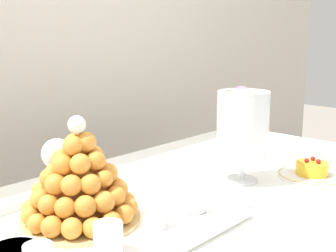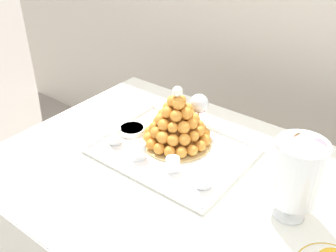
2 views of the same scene
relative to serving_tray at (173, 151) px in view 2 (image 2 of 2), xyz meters
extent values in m
cylinder|color=brown|center=(-0.46, -0.47, -0.39)|extent=(0.04, 0.04, 0.73)
cylinder|color=brown|center=(-0.46, 0.31, -0.39)|extent=(0.04, 0.04, 0.73)
cube|color=brown|center=(0.26, -0.08, -0.02)|extent=(1.56, 0.89, 0.02)
cube|color=white|center=(0.26, -0.08, -0.01)|extent=(1.62, 0.95, 0.00)
cube|color=white|center=(0.26, 0.40, -0.15)|extent=(1.62, 0.01, 0.28)
cube|color=white|center=(-0.55, -0.08, -0.15)|extent=(0.01, 0.95, 0.28)
cube|color=white|center=(0.00, 0.00, 0.00)|extent=(0.53, 0.41, 0.01)
cube|color=white|center=(0.00, -0.20, 0.01)|extent=(0.53, 0.01, 0.02)
cube|color=white|center=(0.00, 0.20, 0.01)|extent=(0.53, 0.01, 0.02)
cube|color=white|center=(-0.26, 0.00, 0.01)|extent=(0.01, 0.41, 0.02)
cube|color=white|center=(0.26, 0.00, 0.01)|extent=(0.01, 0.41, 0.02)
cylinder|color=white|center=(0.00, 0.00, 0.00)|extent=(0.37, 0.37, 0.00)
cylinder|color=tan|center=(-0.02, 0.05, 0.01)|extent=(0.26, 0.26, 0.01)
cone|color=#C2742A|center=(-0.02, 0.05, 0.10)|extent=(0.18, 0.18, 0.18)
sphere|color=orange|center=(0.09, 0.05, 0.03)|extent=(0.04, 0.04, 0.04)
sphere|color=orange|center=(0.08, 0.09, 0.03)|extent=(0.04, 0.04, 0.04)
sphere|color=orange|center=(0.06, 0.12, 0.03)|extent=(0.04, 0.04, 0.04)
sphere|color=orange|center=(0.02, 0.14, 0.03)|extent=(0.04, 0.04, 0.04)
sphere|color=orange|center=(-0.02, 0.15, 0.03)|extent=(0.04, 0.04, 0.04)
sphere|color=orange|center=(-0.06, 0.14, 0.03)|extent=(0.04, 0.04, 0.04)
sphere|color=orange|center=(-0.09, 0.12, 0.03)|extent=(0.04, 0.04, 0.04)
sphere|color=orange|center=(-0.11, 0.09, 0.03)|extent=(0.04, 0.04, 0.04)
sphere|color=orange|center=(-0.12, 0.05, 0.03)|extent=(0.04, 0.04, 0.04)
sphere|color=orange|center=(-0.11, 0.01, 0.03)|extent=(0.04, 0.04, 0.04)
sphere|color=orange|center=(-0.09, -0.03, 0.03)|extent=(0.04, 0.04, 0.04)
sphere|color=orange|center=(-0.06, -0.05, 0.03)|extent=(0.04, 0.04, 0.04)
sphere|color=orange|center=(-0.02, -0.06, 0.03)|extent=(0.04, 0.04, 0.04)
sphere|color=orange|center=(0.02, -0.05, 0.03)|extent=(0.04, 0.04, 0.04)
sphere|color=orange|center=(0.06, -0.03, 0.03)|extent=(0.04, 0.04, 0.04)
sphere|color=orange|center=(0.08, 0.01, 0.03)|extent=(0.04, 0.04, 0.04)
sphere|color=orange|center=(0.06, 0.08, 0.07)|extent=(0.04, 0.04, 0.04)
sphere|color=orange|center=(0.04, 0.11, 0.07)|extent=(0.04, 0.04, 0.04)
sphere|color=orange|center=(0.00, 0.13, 0.07)|extent=(0.04, 0.04, 0.04)
sphere|color=orange|center=(-0.04, 0.13, 0.07)|extent=(0.04, 0.04, 0.04)
sphere|color=orange|center=(-0.07, 0.11, 0.07)|extent=(0.04, 0.04, 0.04)
sphere|color=orange|center=(-0.10, 0.08, 0.07)|extent=(0.04, 0.04, 0.04)
sphere|color=orange|center=(-0.10, 0.04, 0.07)|extent=(0.04, 0.04, 0.04)
sphere|color=orange|center=(-0.09, 0.00, 0.07)|extent=(0.04, 0.04, 0.04)
sphere|color=orange|center=(-0.06, -0.02, 0.07)|extent=(0.04, 0.04, 0.04)
sphere|color=orange|center=(-0.02, -0.03, 0.07)|extent=(0.05, 0.05, 0.05)
sphere|color=orange|center=(0.02, -0.03, 0.07)|extent=(0.04, 0.04, 0.04)
sphere|color=orange|center=(0.05, 0.00, 0.07)|extent=(0.04, 0.04, 0.04)
sphere|color=orange|center=(0.06, 0.04, 0.07)|extent=(0.04, 0.04, 0.04)
sphere|color=orange|center=(0.03, 0.09, 0.10)|extent=(0.04, 0.04, 0.04)
sphere|color=orange|center=(0.00, 0.11, 0.10)|extent=(0.04, 0.04, 0.04)
sphere|color=orange|center=(-0.04, 0.10, 0.10)|extent=(0.04, 0.04, 0.04)
sphere|color=orange|center=(-0.07, 0.08, 0.10)|extent=(0.04, 0.04, 0.04)
sphere|color=orange|center=(-0.08, 0.04, 0.10)|extent=(0.04, 0.04, 0.04)
sphere|color=orange|center=(-0.06, 0.01, 0.10)|extent=(0.04, 0.04, 0.04)
sphere|color=orange|center=(-0.03, -0.01, 0.10)|extent=(0.04, 0.04, 0.04)
sphere|color=orange|center=(0.00, -0.01, 0.11)|extent=(0.04, 0.04, 0.04)
sphere|color=orange|center=(0.03, 0.02, 0.10)|extent=(0.04, 0.04, 0.04)
sphere|color=orange|center=(0.04, 0.05, 0.10)|extent=(0.04, 0.04, 0.04)
sphere|color=orange|center=(0.00, 0.08, 0.14)|extent=(0.04, 0.04, 0.04)
sphere|color=orange|center=(-0.04, 0.08, 0.14)|extent=(0.04, 0.04, 0.04)
sphere|color=orange|center=(-0.06, 0.05, 0.14)|extent=(0.04, 0.04, 0.04)
sphere|color=orange|center=(-0.04, 0.01, 0.14)|extent=(0.04, 0.04, 0.04)
sphere|color=orange|center=(0.00, 0.01, 0.14)|extent=(0.04, 0.04, 0.04)
sphere|color=orange|center=(0.02, 0.05, 0.14)|extent=(0.04, 0.04, 0.04)
sphere|color=orange|center=(-0.02, 0.07, 0.17)|extent=(0.04, 0.04, 0.04)
sphere|color=orange|center=(-0.03, 0.04, 0.17)|extent=(0.04, 0.04, 0.04)
sphere|color=orange|center=(-0.01, 0.04, 0.18)|extent=(0.04, 0.04, 0.04)
sphere|color=white|center=(-0.02, 0.05, 0.22)|extent=(0.04, 0.04, 0.04)
cylinder|color=silver|center=(-0.20, -0.09, 0.03)|extent=(0.05, 0.05, 0.06)
cylinder|color=gold|center=(-0.20, -0.09, 0.02)|extent=(0.04, 0.04, 0.02)
cylinder|color=#EAC166|center=(-0.20, -0.09, 0.04)|extent=(0.04, 0.04, 0.02)
sphere|color=brown|center=(-0.20, -0.09, 0.05)|extent=(0.01, 0.01, 0.01)
cylinder|color=silver|center=(-0.07, -0.11, 0.03)|extent=(0.06, 0.06, 0.06)
cylinder|color=gold|center=(-0.07, -0.11, 0.02)|extent=(0.05, 0.05, 0.02)
cylinder|color=#EAC166|center=(-0.07, -0.11, 0.04)|extent=(0.05, 0.05, 0.02)
sphere|color=brown|center=(-0.08, -0.10, 0.05)|extent=(0.02, 0.02, 0.02)
cylinder|color=silver|center=(0.07, -0.09, 0.03)|extent=(0.05, 0.05, 0.05)
cylinder|color=brown|center=(0.07, -0.09, 0.01)|extent=(0.04, 0.04, 0.02)
cylinder|color=#8C603D|center=(0.07, -0.09, 0.03)|extent=(0.04, 0.04, 0.01)
sphere|color=brown|center=(0.06, -0.10, 0.04)|extent=(0.01, 0.01, 0.01)
cylinder|color=silver|center=(0.19, -0.10, 0.03)|extent=(0.05, 0.05, 0.06)
cylinder|color=gold|center=(0.19, -0.10, 0.01)|extent=(0.05, 0.05, 0.02)
cylinder|color=#EAC166|center=(0.19, -0.10, 0.04)|extent=(0.05, 0.05, 0.02)
sphere|color=brown|center=(0.19, -0.10, 0.05)|extent=(0.01, 0.01, 0.01)
cylinder|color=white|center=(-0.20, 0.00, 0.01)|extent=(0.10, 0.10, 0.02)
cylinder|color=#F2CC59|center=(-0.20, 0.00, 0.02)|extent=(0.09, 0.09, 0.00)
cylinder|color=white|center=(0.46, -0.04, 0.00)|extent=(0.09, 0.09, 0.01)
cylinder|color=white|center=(0.46, -0.04, 0.03)|extent=(0.02, 0.02, 0.06)
cylinder|color=white|center=(0.46, -0.04, 0.15)|extent=(0.14, 0.14, 0.19)
cylinder|color=#F9A54C|center=(0.49, -0.03, 0.08)|extent=(0.07, 0.05, 0.07)
cylinder|color=#72B2E0|center=(0.46, -0.02, 0.08)|extent=(0.05, 0.05, 0.04)
cylinder|color=#E54C47|center=(0.45, -0.05, 0.08)|extent=(0.05, 0.05, 0.04)
cylinder|color=#F9A54C|center=(0.46, -0.07, 0.08)|extent=(0.05, 0.05, 0.04)
cylinder|color=yellow|center=(0.48, -0.02, 0.10)|extent=(0.08, 0.05, 0.08)
cylinder|color=pink|center=(0.45, -0.03, 0.10)|extent=(0.06, 0.05, 0.06)
cylinder|color=yellow|center=(0.45, -0.05, 0.10)|extent=(0.06, 0.05, 0.06)
cylinder|color=#72B2E0|center=(0.47, -0.06, 0.10)|extent=(0.06, 0.04, 0.06)
cylinder|color=#E54C47|center=(0.47, -0.01, 0.13)|extent=(0.05, 0.05, 0.05)
cylinder|color=#9ED860|center=(0.43, -0.04, 0.13)|extent=(0.06, 0.05, 0.06)
cylinder|color=brown|center=(0.45, -0.08, 0.13)|extent=(0.06, 0.05, 0.06)
cylinder|color=yellow|center=(0.49, -0.05, 0.13)|extent=(0.06, 0.05, 0.05)
cylinder|color=#F9A54C|center=(0.44, -0.01, 0.15)|extent=(0.07, 0.05, 0.07)
cylinder|color=#D199D8|center=(0.45, -0.05, 0.15)|extent=(0.06, 0.06, 0.04)
cylinder|color=#9ED860|center=(0.48, -0.06, 0.15)|extent=(0.06, 0.05, 0.06)
cylinder|color=yellow|center=(0.45, -0.04, 0.18)|extent=(0.07, 0.05, 0.07)
cylinder|color=brown|center=(0.45, -0.07, 0.18)|extent=(0.05, 0.05, 0.05)
cylinder|color=#D199D8|center=(0.48, -0.03, 0.18)|extent=(0.05, 0.06, 0.05)
cylinder|color=brown|center=(0.45, -0.04, 0.20)|extent=(0.06, 0.05, 0.06)
cylinder|color=#9ED860|center=(0.45, -0.08, 0.20)|extent=(0.05, 0.05, 0.04)
cylinder|color=#9ED860|center=(0.48, -0.04, 0.20)|extent=(0.06, 0.05, 0.05)
cylinder|color=#72B2E0|center=(0.45, -0.01, 0.20)|extent=(0.07, 0.05, 0.07)
cylinder|color=#72B2E0|center=(0.43, -0.06, 0.23)|extent=(0.06, 0.05, 0.04)
cylinder|color=#F9A54C|center=(0.47, -0.08, 0.23)|extent=(0.06, 0.05, 0.04)
cylinder|color=pink|center=(0.49, -0.02, 0.23)|extent=(0.07, 0.05, 0.07)
cylinder|color=brown|center=(0.44, -0.02, 0.23)|extent=(0.05, 0.05, 0.05)
cylinder|color=silver|center=(0.00, 0.16, 0.00)|extent=(0.06, 0.06, 0.00)
cylinder|color=silver|center=(0.00, 0.16, 0.05)|extent=(0.01, 0.01, 0.10)
sphere|color=silver|center=(0.00, 0.16, 0.13)|extent=(0.07, 0.07, 0.07)
cylinder|color=maroon|center=(0.00, 0.16, 0.12)|extent=(0.05, 0.05, 0.03)
camera|label=1|loc=(-0.54, -0.70, 0.40)|focal=47.10mm
camera|label=2|loc=(0.69, -0.92, 0.82)|focal=41.53mm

